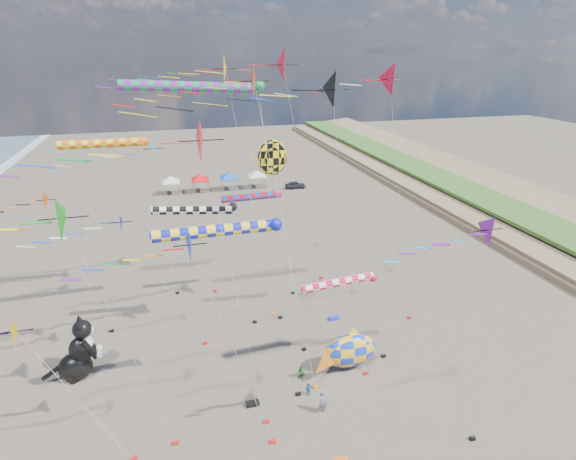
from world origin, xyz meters
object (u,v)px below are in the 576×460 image
at_px(child_green, 301,373).
at_px(child_blue, 308,389).
at_px(person_adult, 323,402).
at_px(cat_inflatable, 76,349).
at_px(fish_inflatable, 350,351).
at_px(parked_car, 296,185).

bearing_deg(child_green, child_blue, -57.67).
relative_size(person_adult, child_blue, 1.72).
height_order(cat_inflatable, fish_inflatable, cat_inflatable).
distance_m(child_green, parked_car, 50.66).
bearing_deg(child_blue, fish_inflatable, 3.61).
distance_m(cat_inflatable, fish_inflatable, 20.58).
relative_size(child_green, parked_car, 0.28).
relative_size(cat_inflatable, child_green, 4.78).
xyz_separation_m(cat_inflatable, child_blue, (16.12, -6.50, -1.98)).
height_order(cat_inflatable, parked_car, cat_inflatable).
relative_size(cat_inflatable, fish_inflatable, 0.88).
distance_m(fish_inflatable, parked_car, 49.65).
distance_m(cat_inflatable, person_adult, 18.61).
xyz_separation_m(person_adult, parked_car, (13.24, 52.46, -0.28)).
bearing_deg(fish_inflatable, child_green, -178.39).
bearing_deg(child_blue, parked_car, 52.13).
bearing_deg(cat_inflatable, parked_car, 46.53).
bearing_deg(parked_car, cat_inflatable, 147.71).
relative_size(child_green, child_blue, 0.98).
bearing_deg(parked_car, child_blue, 166.63).
xyz_separation_m(child_green, parked_car, (13.68, 48.78, 0.11)).
bearing_deg(child_green, parked_car, 106.55).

